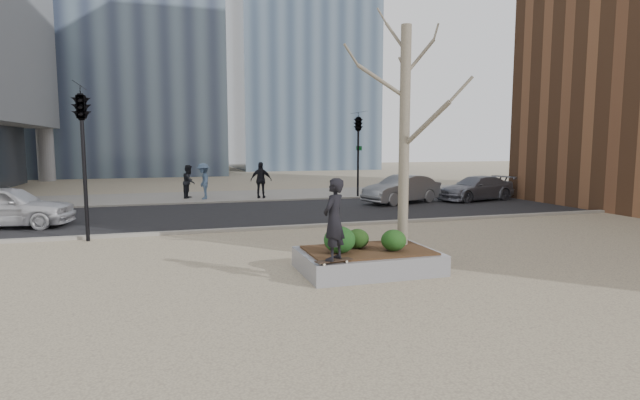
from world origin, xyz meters
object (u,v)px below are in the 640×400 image
object	(u,v)px
skateboard	(334,262)
police_car	(7,206)
planter	(368,261)
skateboarder	(334,219)

from	to	relation	value
skateboard	police_car	size ratio (longest dim) A/B	0.19
skateboard	planter	bearing A→B (deg)	27.13
planter	skateboarder	distance (m)	1.80
planter	skateboard	distance (m)	1.43
skateboard	police_car	distance (m)	12.86
skateboard	police_car	bearing A→B (deg)	118.83
skateboard	skateboarder	bearing A→B (deg)	-87.50
planter	skateboarder	xyz separation A→B (m)	(-1.10, -0.88, 1.12)
skateboarder	police_car	bearing A→B (deg)	-94.14
skateboard	police_car	xyz separation A→B (m)	(-8.33, 9.80, 0.25)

